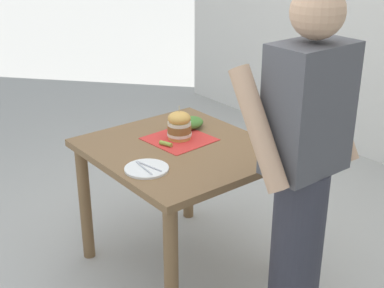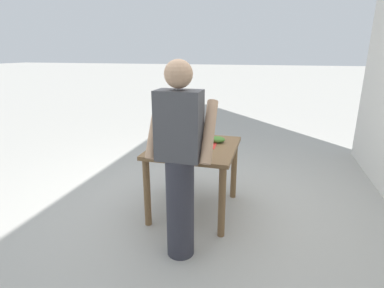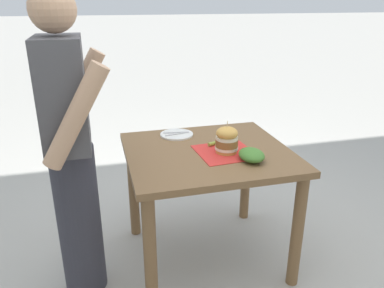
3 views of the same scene
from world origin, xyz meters
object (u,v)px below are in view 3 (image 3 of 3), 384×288
object	(u,v)px
side_salad	(252,155)
diner_across_table	(71,150)
patio_table	(208,170)
pickle_spear	(214,143)
side_plate_with_forks	(177,134)
sandwich	(227,140)

from	to	relation	value
side_salad	diner_across_table	distance (m)	0.98
diner_across_table	patio_table	bearing A→B (deg)	-84.12
pickle_spear	side_plate_with_forks	bearing A→B (deg)	36.14
sandwich	patio_table	bearing A→B (deg)	55.99
pickle_spear	side_plate_with_forks	world-z (taller)	pickle_spear
pickle_spear	side_salad	distance (m)	0.30
pickle_spear	side_salad	xyz separation A→B (m)	(-0.27, -0.14, 0.02)
patio_table	sandwich	size ratio (longest dim) A/B	5.07
patio_table	side_plate_with_forks	distance (m)	0.36
diner_across_table	sandwich	bearing A→B (deg)	-88.93
side_plate_with_forks	patio_table	bearing A→B (deg)	-157.65
side_plate_with_forks	diner_across_table	world-z (taller)	diner_across_table
sandwich	side_salad	size ratio (longest dim) A/B	1.07
side_plate_with_forks	pickle_spear	bearing A→B (deg)	-143.86
side_plate_with_forks	diner_across_table	xyz separation A→B (m)	(-0.39, 0.65, 0.11)
side_salad	side_plate_with_forks	bearing A→B (deg)	31.63
patio_table	pickle_spear	world-z (taller)	pickle_spear
sandwich	pickle_spear	world-z (taller)	sandwich
sandwich	side_plate_with_forks	xyz separation A→B (m)	(0.37, 0.22, -0.08)
side_salad	sandwich	bearing A→B (deg)	33.66
side_plate_with_forks	diner_across_table	bearing A→B (deg)	120.59
patio_table	side_plate_with_forks	size ratio (longest dim) A/B	4.44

